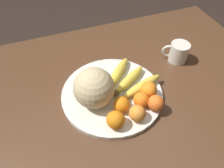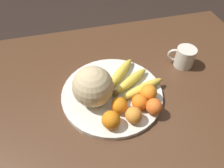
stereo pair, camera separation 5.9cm
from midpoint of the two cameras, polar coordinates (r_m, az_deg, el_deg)
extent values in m
plane|color=black|center=(1.55, -0.87, -21.07)|extent=(12.00, 12.00, 0.00)
cube|color=#4C301E|center=(0.91, -1.38, -4.09)|extent=(1.63, 1.00, 0.04)
cube|color=#4C301E|center=(1.68, 20.27, 3.82)|extent=(0.07, 0.07, 0.71)
cylinder|color=silver|center=(0.89, 1.91, -2.65)|extent=(0.41, 0.41, 0.02)
torus|color=#1E4C56|center=(0.89, 1.91, -2.51)|extent=(0.41, 0.41, 0.01)
sphere|color=#C6B284|center=(0.80, -2.90, -0.74)|extent=(0.15, 0.15, 0.15)
sphere|color=brown|center=(0.85, 2.80, -2.54)|extent=(0.03, 0.03, 0.03)
ellipsoid|color=gold|center=(0.88, 9.89, -1.23)|extent=(0.20, 0.10, 0.04)
ellipsoid|color=gold|center=(0.91, 6.95, 0.88)|extent=(0.18, 0.13, 0.04)
ellipsoid|color=gold|center=(0.93, 3.93, 2.70)|extent=(0.17, 0.17, 0.04)
sphere|color=orange|center=(0.82, 9.30, -4.76)|extent=(0.06, 0.06, 0.06)
sphere|color=orange|center=(0.86, 11.47, -2.25)|extent=(0.07, 0.07, 0.07)
sphere|color=orange|center=(0.80, 3.99, -5.65)|extent=(0.06, 0.06, 0.06)
sphere|color=orange|center=(0.82, 12.96, -5.85)|extent=(0.06, 0.06, 0.06)
sphere|color=orange|center=(0.78, 7.86, -8.16)|extent=(0.06, 0.06, 0.06)
sphere|color=orange|center=(0.76, 1.98, -9.45)|extent=(0.07, 0.07, 0.07)
cylinder|color=beige|center=(1.06, 20.06, 6.56)|extent=(0.09, 0.09, 0.09)
torus|color=beige|center=(1.05, 17.60, 7.21)|extent=(0.06, 0.04, 0.06)
camera|label=1|loc=(0.03, -87.99, 2.20)|focal=35.00mm
camera|label=2|loc=(0.03, 92.01, -2.20)|focal=35.00mm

